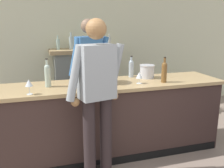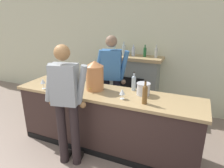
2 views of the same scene
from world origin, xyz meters
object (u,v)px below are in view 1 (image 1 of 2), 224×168
at_px(wine_bottle_riesling_slim, 164,71).
at_px(wine_bottle_cabernet_heavy, 48,74).
at_px(person_customer, 97,97).
at_px(wine_bottle_burgundy_dark, 131,68).
at_px(wine_glass_by_dispenser, 139,75).
at_px(wine_glass_front_right, 29,83).
at_px(ice_bucket_steel, 147,71).
at_px(copper_dispenser, 95,65).
at_px(potted_plant_corner, 200,95).
at_px(fireplace_stone, 85,81).
at_px(person_bartender, 89,73).

height_order(wine_bottle_riesling_slim, wine_bottle_cabernet_heavy, wine_bottle_cabernet_heavy).
height_order(person_customer, wine_bottle_burgundy_dark, person_customer).
bearing_deg(wine_bottle_cabernet_heavy, wine_glass_by_dispenser, -8.48).
height_order(wine_bottle_burgundy_dark, wine_glass_front_right, wine_bottle_burgundy_dark).
bearing_deg(wine_bottle_burgundy_dark, wine_bottle_riesling_slim, -56.06).
bearing_deg(wine_bottle_burgundy_dark, ice_bucket_steel, -33.04).
distance_m(copper_dispenser, ice_bucket_steel, 0.79).
bearing_deg(potted_plant_corner, wine_glass_by_dispenser, -146.58).
bearing_deg(wine_glass_front_right, fireplace_stone, 62.75).
xyz_separation_m(copper_dispenser, wine_glass_front_right, (-0.80, -0.31, -0.12)).
bearing_deg(copper_dispenser, wine_bottle_riesling_slim, -13.88).
xyz_separation_m(person_customer, wine_glass_front_right, (-0.68, 0.32, 0.12)).
bearing_deg(potted_plant_corner, person_bartender, -168.44).
xyz_separation_m(potted_plant_corner, wine_glass_by_dispenser, (-1.87, -1.23, 0.78)).
bearing_deg(copper_dispenser, ice_bucket_steel, 6.87).
relative_size(potted_plant_corner, ice_bucket_steel, 3.67).
distance_m(potted_plant_corner, wine_glass_front_right, 3.58).
xyz_separation_m(copper_dispenser, wine_bottle_burgundy_dark, (0.58, 0.22, -0.10)).
bearing_deg(wine_bottle_burgundy_dark, wine_glass_front_right, -159.35).
bearing_deg(wine_bottle_cabernet_heavy, wine_bottle_riesling_slim, -7.73).
relative_size(potted_plant_corner, wine_bottle_riesling_slim, 2.32).
height_order(wine_bottle_cabernet_heavy, wine_glass_by_dispenser, wine_bottle_cabernet_heavy).
bearing_deg(person_customer, ice_bucket_steel, 38.65).
bearing_deg(wine_glass_by_dispenser, ice_bucket_steel, 49.67).
xyz_separation_m(wine_bottle_burgundy_dark, wine_glass_front_right, (-1.39, -0.52, -0.01)).
bearing_deg(ice_bucket_steel, person_bartender, 147.33).
xyz_separation_m(ice_bucket_steel, wine_bottle_burgundy_dark, (-0.19, 0.12, 0.04)).
bearing_deg(wine_bottle_riesling_slim, wine_bottle_burgundy_dark, 123.94).
relative_size(wine_bottle_riesling_slim, wine_glass_by_dispenser, 2.20).
bearing_deg(wine_glass_front_right, copper_dispenser, 20.77).
xyz_separation_m(ice_bucket_steel, wine_bottle_riesling_slim, (0.10, -0.31, 0.05)).
bearing_deg(wine_bottle_burgundy_dark, fireplace_stone, 107.32).
distance_m(person_bartender, wine_bottle_cabernet_heavy, 0.87).
xyz_separation_m(ice_bucket_steel, wine_glass_by_dispenser, (-0.24, -0.28, 0.01)).
bearing_deg(wine_bottle_burgundy_dark, potted_plant_corner, 24.47).
height_order(wine_bottle_cabernet_heavy, wine_bottle_burgundy_dark, wine_bottle_cabernet_heavy).
height_order(copper_dispenser, wine_bottle_riesling_slim, copper_dispenser).
bearing_deg(person_bartender, wine_glass_by_dispenser, -56.43).
relative_size(ice_bucket_steel, wine_glass_by_dispenser, 1.39).
xyz_separation_m(fireplace_stone, wine_bottle_riesling_slim, (0.71, -1.79, 0.49)).
xyz_separation_m(person_bartender, wine_bottle_riesling_slim, (0.84, -0.78, 0.13)).
distance_m(copper_dispenser, wine_bottle_cabernet_heavy, 0.60).
distance_m(fireplace_stone, person_bartender, 1.07).
bearing_deg(ice_bucket_steel, copper_dispenser, -173.13).
height_order(fireplace_stone, copper_dispenser, fireplace_stone).
distance_m(fireplace_stone, wine_bottle_cabernet_heavy, 1.83).
distance_m(person_customer, wine_bottle_cabernet_heavy, 0.78).
height_order(copper_dispenser, wine_bottle_burgundy_dark, copper_dispenser).
height_order(fireplace_stone, wine_glass_front_right, fireplace_stone).
height_order(wine_bottle_riesling_slim, wine_glass_front_right, wine_bottle_riesling_slim).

